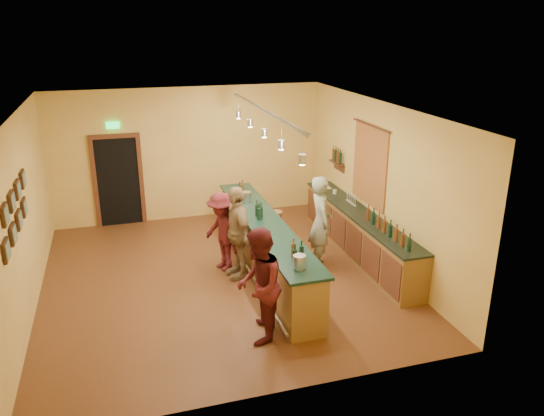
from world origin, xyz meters
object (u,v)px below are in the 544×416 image
object	(u,v)px
back_counter	(359,233)
tasting_bar	(265,243)
customer_a	(259,286)
bartender	(321,222)
bar_stool	(276,218)
customer_b	(237,232)
customer_c	(222,232)

from	to	relation	value
back_counter	tasting_bar	world-z (taller)	tasting_bar
tasting_bar	customer_a	bearing A→B (deg)	-108.24
tasting_bar	bartender	world-z (taller)	bartender
tasting_bar	bar_stool	xyz separation A→B (m)	(0.71, 1.59, -0.13)
customer_a	customer_b	distance (m)	2.17
customer_b	customer_c	size ratio (longest dim) A/B	1.15
tasting_bar	customer_b	distance (m)	0.62
bartender	customer_b	distance (m)	1.67
tasting_bar	customer_b	size ratio (longest dim) A/B	2.84
bartender	customer_a	xyz separation A→B (m)	(-1.84, -2.12, -0.03)
back_counter	bartender	xyz separation A→B (m)	(-0.97, -0.25, 0.44)
customer_b	back_counter	bearing A→B (deg)	87.64
back_counter	bar_stool	xyz separation A→B (m)	(-1.38, 1.41, -0.01)
bartender	bar_stool	distance (m)	1.77
tasting_bar	customer_c	world-z (taller)	customer_c
customer_a	bar_stool	xyz separation A→B (m)	(1.43, 3.78, -0.42)
bartender	customer_b	world-z (taller)	bartender
customer_c	back_counter	bearing A→B (deg)	64.37
back_counter	tasting_bar	distance (m)	2.09
customer_c	customer_a	bearing A→B (deg)	-21.25
tasting_bar	bar_stool	bearing A→B (deg)	66.03
customer_c	bar_stool	bearing A→B (deg)	108.17
customer_b	bar_stool	distance (m)	2.09
customer_a	customer_b	world-z (taller)	customer_a
customer_a	back_counter	bearing A→B (deg)	150.95
back_counter	bar_stool	bearing A→B (deg)	134.29
back_counter	customer_c	xyz separation A→B (m)	(-2.83, 0.19, 0.30)
customer_b	customer_c	bearing A→B (deg)	-160.00
bar_stool	customer_b	bearing A→B (deg)	-127.77
tasting_bar	customer_b	world-z (taller)	customer_b
customer_a	bar_stool	distance (m)	4.06
tasting_bar	customer_a	xyz separation A→B (m)	(-0.72, -2.19, 0.29)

